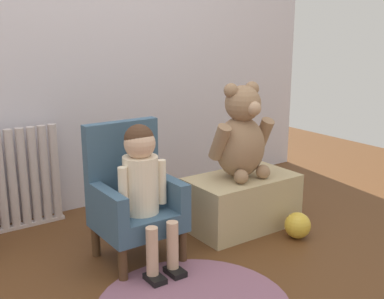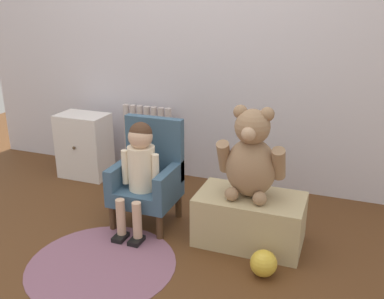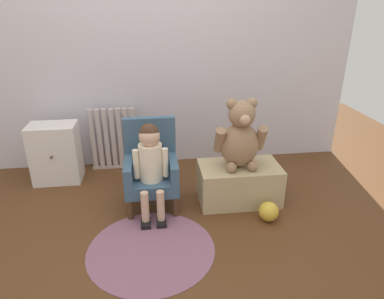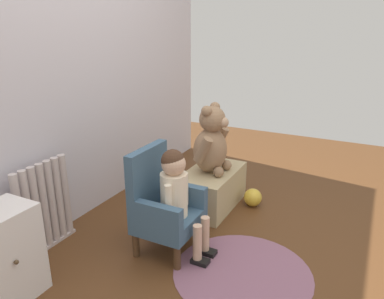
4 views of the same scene
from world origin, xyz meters
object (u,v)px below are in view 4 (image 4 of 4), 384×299
Objects in this scene: child_armchair at (162,205)px; floor_rug at (242,272)px; child_figure at (177,188)px; radiator at (44,207)px; toy_ball at (253,197)px; low_bench at (212,188)px; large_teddy_bear at (211,143)px.

child_armchair reaches higher than floor_rug.
child_figure is at bearing -90.00° from child_armchair.
radiator reaches higher than toy_ball.
floor_rug is at bearing -165.44° from toy_ball.
radiator is at bearing 116.62° from child_armchair.
child_armchair is at bearing -63.38° from radiator.
child_figure is 4.81× the size of toy_ball.
child_figure is at bearing -174.28° from low_bench.
child_armchair is 1.27× the size of large_teddy_bear.
large_teddy_bear reaches higher than floor_rug.
child_figure is 0.63m from floor_rug.
large_teddy_bear is at bearing -35.14° from radiator.
radiator is at bearing 104.34° from floor_rug.
toy_ball is at bearing 14.56° from floor_rug.
large_teddy_bear reaches higher than toy_ball.
low_bench reaches higher than toy_ball.
child_armchair is (0.34, -0.68, 0.02)m from radiator.
radiator is 0.71× the size of floor_rug.
low_bench is 0.76× the size of floor_rug.
toy_ball reaches higher than floor_rug.
floor_rug is (0.32, -1.24, -0.29)m from radiator.
child_armchair reaches higher than low_bench.
large_teddy_bear is (0.67, -0.03, 0.23)m from child_armchair.
child_armchair is 0.93m from toy_ball.
low_bench is at bearing 5.72° from child_figure.
large_teddy_bear is 3.71× the size of toy_ball.
large_teddy_bear is at bearing -2.94° from child_armchair.
radiator is at bearing 144.86° from large_teddy_bear.
large_teddy_bear is 0.58m from toy_ball.
large_teddy_bear is at bearing 6.34° from child_figure.
child_armchair is 0.70m from low_bench.
child_armchair is at bearing 157.89° from toy_ball.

